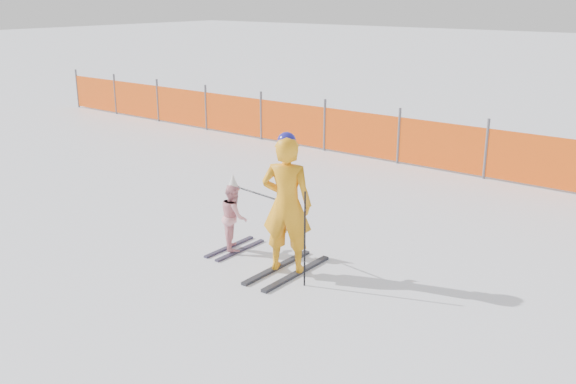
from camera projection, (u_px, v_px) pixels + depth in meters
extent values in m
plane|color=white|center=(266.00, 269.00, 8.87)|extent=(120.00, 120.00, 0.00)
cube|color=black|center=(277.00, 267.00, 8.89)|extent=(0.09, 1.40, 0.04)
cube|color=black|center=(297.00, 273.00, 8.69)|extent=(0.09, 1.40, 0.04)
imported|color=#FD9F15|center=(287.00, 204.00, 8.51)|extent=(0.80, 0.68, 1.86)
sphere|color=navy|center=(287.00, 141.00, 8.25)|extent=(0.24, 0.24, 0.24)
cube|color=black|center=(229.00, 247.00, 9.62)|extent=(0.09, 1.01, 0.03)
cube|color=black|center=(240.00, 250.00, 9.49)|extent=(0.09, 1.01, 0.03)
imported|color=pink|center=(234.00, 216.00, 9.40)|extent=(0.61, 0.60, 0.99)
cone|color=white|center=(233.00, 182.00, 9.25)|extent=(0.19, 0.19, 0.24)
cylinder|color=black|center=(305.00, 239.00, 8.19)|extent=(0.02, 0.02, 1.29)
cylinder|color=black|center=(259.00, 194.00, 8.88)|extent=(0.86, 0.14, 0.02)
cylinder|color=#595960|center=(77.00, 88.00, 21.26)|extent=(0.06, 0.06, 1.25)
cylinder|color=#595960|center=(115.00, 94.00, 20.08)|extent=(0.06, 0.06, 1.25)
cylinder|color=#595960|center=(158.00, 100.00, 18.90)|extent=(0.06, 0.06, 1.25)
cylinder|color=#595960|center=(206.00, 108.00, 17.73)|extent=(0.06, 0.06, 1.25)
cylinder|color=#595960|center=(261.00, 116.00, 16.55)|extent=(0.06, 0.06, 1.25)
cylinder|color=#595960|center=(325.00, 125.00, 15.38)|extent=(0.06, 0.06, 1.25)
cylinder|color=#595960|center=(399.00, 136.00, 14.20)|extent=(0.06, 0.06, 1.25)
cylinder|color=#595960|center=(486.00, 149.00, 13.03)|extent=(0.06, 0.06, 1.25)
cube|color=#FB530D|center=(273.00, 120.00, 16.34)|extent=(16.81, 0.03, 1.00)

